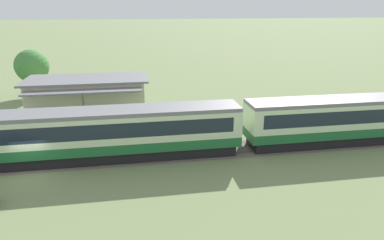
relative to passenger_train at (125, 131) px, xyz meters
The scene contains 5 objects.
ground_plane 7.41m from the passenger_train, 167.02° to the right, with size 600.00×600.00×0.00m, color #707F51.
passenger_train is the anchor object (origin of this frame).
railway_track 4.44m from the passenger_train, ahead, with size 111.64×3.60×0.04m.
station_building 10.30m from the passenger_train, 111.52° to the left, with size 12.26×7.05×4.76m.
yard_tree_2 25.70m from the passenger_train, 119.01° to the left, with size 4.43×4.43×6.31m.
Camera 1 is at (7.87, -24.56, 11.80)m, focal length 32.00 mm.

